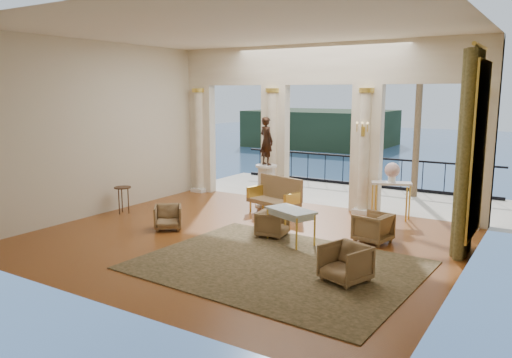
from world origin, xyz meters
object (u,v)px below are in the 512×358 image
Objects in this scene: settee at (276,196)px; game_table at (291,213)px; armchair_d at (273,223)px; pedestal at (266,186)px; armchair_c at (373,226)px; armchair_b at (345,262)px; armchair_a at (168,216)px; side_table at (123,191)px; statue at (266,141)px; console_table at (391,188)px.

settee is 1.30× the size of game_table.
game_table reaches higher than armchair_d.
pedestal is (-2.23, 2.71, -0.09)m from game_table.
settee is (-3.04, 1.13, 0.13)m from armchair_c.
armchair_b is 0.59× the size of game_table.
armchair_d is (2.40, 0.79, 0.00)m from armchair_a.
pedestal is 3.93m from side_table.
armchair_d is at bearing -58.38° from armchair_c.
pedestal is (-4.07, 4.19, 0.21)m from armchair_b.
armchair_b is at bearing -133.72° from armchair_d.
armchair_b is 1.12× the size of armchair_d.
armchair_b is at bearing 156.67° from statue.
armchair_d is at bearing -140.89° from console_table.
side_table is at bearing -173.21° from console_table.
statue reaches higher than console_table.
game_table is 1.03× the size of pedestal.
armchair_c is 0.53× the size of statue.
statue is at bearing 152.62° from settee.
pedestal is at bearing 44.54° from side_table.
game_table is (1.55, -2.10, 0.18)m from settee.
game_table is at bearing 161.19° from armchair_b.
settee is 4.09m from side_table.
settee is at bearing 153.40° from armchair_b.
armchair_c is (4.45, 1.56, 0.04)m from armchair_a.
game_table reaches higher than side_table.
armchair_c reaches higher than armchair_a.
statue reaches higher than armchair_b.
settee reaches higher than armchair_b.
armchair_c is at bearing -78.27° from armchair_d.
armchair_a is 2.15m from side_table.
side_table is (-5.03, -0.05, -0.05)m from game_table.
armchair_a is 3.71m from statue.
side_table is (-2.06, 0.54, 0.30)m from armchair_a.
armchair_a is 0.88× the size of side_table.
statue reaches higher than pedestal.
settee is 2.97m from console_table.
statue is (-0.67, 0.61, 1.37)m from settee.
settee is (-3.40, 3.58, 0.13)m from armchair_b.
armchair_b is 7.03m from side_table.
game_table is (-1.85, 1.48, 0.31)m from armchair_b.
armchair_d is at bearing 3.21° from side_table.
armchair_d is 0.69m from game_table.
game_table is at bearing -28.50° from armchair_a.
settee is 2.61m from game_table.
armchair_b is 4.79m from console_table.
console_table is 1.47× the size of side_table.
armchair_a is at bearing -170.60° from armchair_b.
armchair_c is 1.11× the size of armchair_d.
game_table is (0.56, -0.20, 0.34)m from armchair_d.
settee is 0.91m from pedestal.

